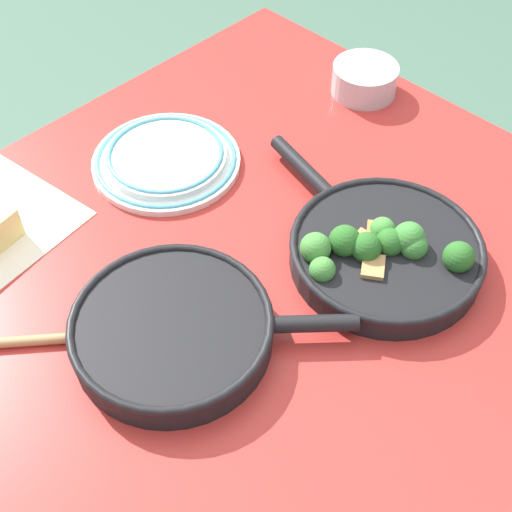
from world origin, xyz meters
TOP-DOWN VIEW (x-y plane):
  - ground_plane at (0.00, 0.00)m, footprint 14.00×14.00m
  - dining_table_red at (0.00, 0.00)m, footprint 1.08×1.01m
  - skillet_broccoli at (0.14, -0.13)m, footprint 0.29×0.44m
  - skillet_eggs at (-0.18, -0.02)m, footprint 0.33×0.32m
  - wooden_spoon at (-0.28, 0.09)m, footprint 0.29×0.25m
  - dinner_plate_stack at (0.05, 0.27)m, footprint 0.25×0.25m
  - prep_bowl_steel at (0.45, 0.16)m, footprint 0.12×0.12m

SIDE VIEW (x-z plane):
  - ground_plane at x=0.00m, z-range 0.00..0.00m
  - dining_table_red at x=0.00m, z-range 0.29..1.03m
  - wooden_spoon at x=-0.28m, z-range 0.74..0.76m
  - dinner_plate_stack at x=0.05m, z-range 0.74..0.77m
  - skillet_eggs at x=-0.18m, z-range 0.74..0.79m
  - prep_bowl_steel at x=0.45m, z-range 0.74..0.79m
  - skillet_broccoli at x=0.14m, z-range 0.73..0.81m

